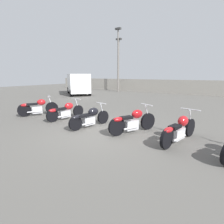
{
  "coord_description": "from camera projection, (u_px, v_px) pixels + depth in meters",
  "views": [
    {
      "loc": [
        3.95,
        -5.07,
        2.14
      ],
      "look_at": [
        0.0,
        0.67,
        0.65
      ],
      "focal_mm": 28.0,
      "sensor_mm": 36.0,
      "label": 1
    }
  ],
  "objects": [
    {
      "name": "ground_plane",
      "position": [
        102.0,
        131.0,
        6.72
      ],
      "size": [
        60.0,
        60.0,
        0.0
      ],
      "primitive_type": "plane",
      "color": "#5B5954"
    },
    {
      "name": "fence_back",
      "position": [
        189.0,
        87.0,
        19.08
      ],
      "size": [
        40.0,
        0.04,
        1.58
      ],
      "color": "#9E998E",
      "rests_on": "ground_plane"
    },
    {
      "name": "light_pole_left",
      "position": [
        119.0,
        60.0,
        22.52
      ],
      "size": [
        0.7,
        0.35,
        6.63
      ],
      "color": "slate",
      "rests_on": "ground_plane"
    },
    {
      "name": "light_pole_right",
      "position": [
        118.0,
        55.0,
        21.16
      ],
      "size": [
        0.7,
        0.35,
        7.54
      ],
      "color": "slate",
      "rests_on": "ground_plane"
    },
    {
      "name": "motorcycle_slot_0",
      "position": [
        38.0,
        107.0,
        9.3
      ],
      "size": [
        1.15,
        1.83,
        1.04
      ],
      "rotation": [
        0.0,
        0.0,
        -0.5
      ],
      "color": "black",
      "rests_on": "ground_plane"
    },
    {
      "name": "motorcycle_slot_1",
      "position": [
        65.0,
        111.0,
        8.49
      ],
      "size": [
        0.67,
        2.05,
        0.96
      ],
      "rotation": [
        0.0,
        0.0,
        -0.13
      ],
      "color": "black",
      "rests_on": "ground_plane"
    },
    {
      "name": "motorcycle_slot_2",
      "position": [
        90.0,
        117.0,
        7.22
      ],
      "size": [
        0.68,
        2.0,
        0.95
      ],
      "rotation": [
        0.0,
        0.0,
        -0.19
      ],
      "color": "black",
      "rests_on": "ground_plane"
    },
    {
      "name": "motorcycle_slot_3",
      "position": [
        132.0,
        121.0,
        6.51
      ],
      "size": [
        1.04,
        1.96,
        1.03
      ],
      "rotation": [
        0.0,
        0.0,
        -0.43
      ],
      "color": "black",
      "rests_on": "ground_plane"
    },
    {
      "name": "motorcycle_slot_4",
      "position": [
        179.0,
        129.0,
        5.58
      ],
      "size": [
        0.78,
        2.18,
        1.0
      ],
      "rotation": [
        0.0,
        0.0,
        -0.21
      ],
      "color": "black",
      "rests_on": "ground_plane"
    },
    {
      "name": "parked_van",
      "position": [
        78.0,
        83.0,
        19.11
      ],
      "size": [
        4.92,
        4.45,
        2.22
      ],
      "rotation": [
        0.0,
        0.0,
        0.91
      ],
      "color": "white",
      "rests_on": "ground_plane"
    }
  ]
}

